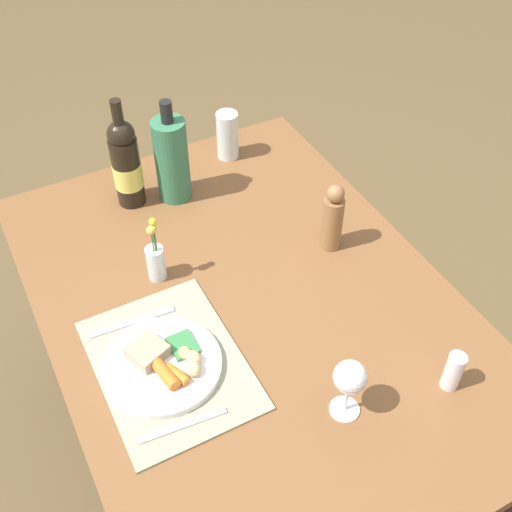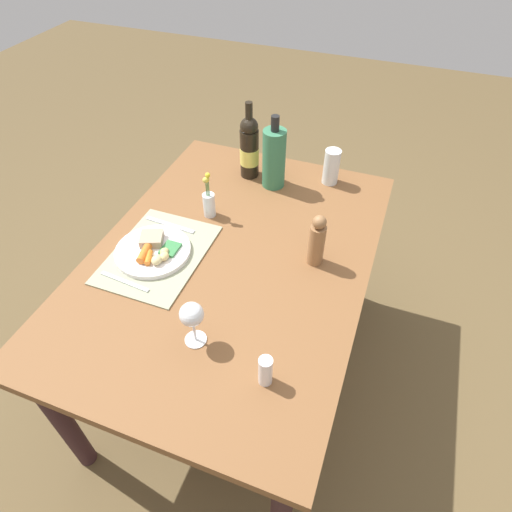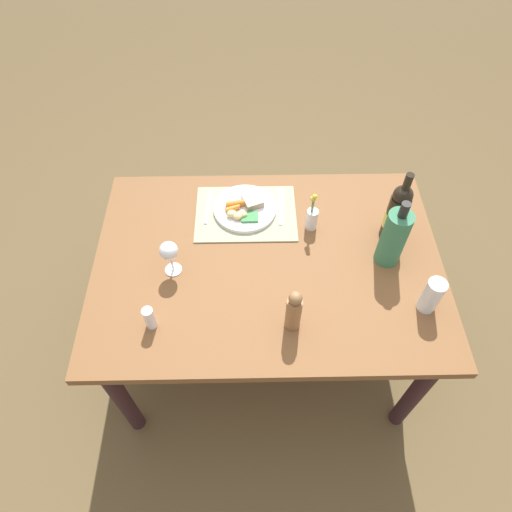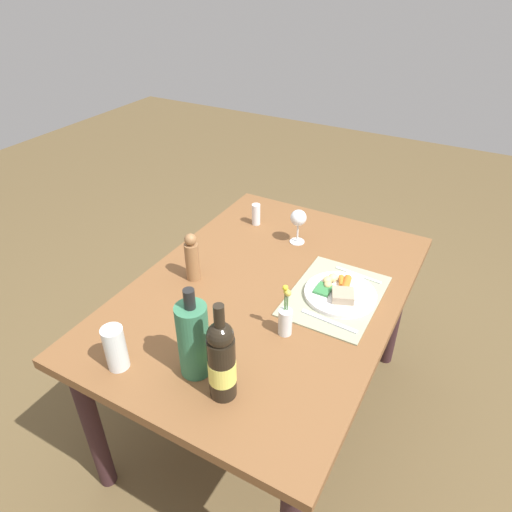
{
  "view_description": "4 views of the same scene",
  "coord_description": "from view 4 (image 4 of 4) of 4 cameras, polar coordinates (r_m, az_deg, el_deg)",
  "views": [
    {
      "loc": [
        0.9,
        -0.46,
        1.88
      ],
      "look_at": [
        -0.09,
        0.07,
        0.75
      ],
      "focal_mm": 44.76,
      "sensor_mm": 36.0,
      "label": 1
    },
    {
      "loc": [
        0.98,
        0.46,
        1.77
      ],
      "look_at": [
        -0.01,
        0.09,
        0.73
      ],
      "focal_mm": 30.38,
      "sensor_mm": 36.0,
      "label": 2
    },
    {
      "loc": [
        0.06,
        1.02,
        2.11
      ],
      "look_at": [
        0.05,
        0.05,
        0.8
      ],
      "focal_mm": 31.64,
      "sensor_mm": 36.0,
      "label": 3
    },
    {
      "loc": [
        -1.22,
        -0.63,
        1.77
      ],
      "look_at": [
        0.06,
        0.08,
        0.8
      ],
      "focal_mm": 32.42,
      "sensor_mm": 36.0,
      "label": 4
    }
  ],
  "objects": [
    {
      "name": "cooler_bottle",
      "position": [
        1.36,
        -7.85,
        -10.06
      ],
      "size": [
        0.09,
        0.09,
        0.31
      ],
      "color": "#357550",
      "rests_on": "dining_table"
    },
    {
      "name": "knife",
      "position": [
        1.83,
        12.49,
        -2.31
      ],
      "size": [
        0.03,
        0.19,
        0.0
      ],
      "primitive_type": "cube",
      "rotation": [
        0.0,
        0.0,
        -0.09
      ],
      "color": "silver",
      "rests_on": "placemat"
    },
    {
      "name": "ground_plane",
      "position": [
        2.24,
        1.07,
        -18.61
      ],
      "size": [
        8.0,
        8.0,
        0.0
      ],
      "primitive_type": "plane",
      "color": "brown"
    },
    {
      "name": "dinner_plate",
      "position": [
        1.71,
        10.28,
        -4.45
      ],
      "size": [
        0.26,
        0.26,
        0.05
      ],
      "color": "white",
      "rests_on": "placemat"
    },
    {
      "name": "salt_shaker",
      "position": [
        2.12,
        0.01,
        5.16
      ],
      "size": [
        0.04,
        0.04,
        0.1
      ],
      "primitive_type": "cylinder",
      "color": "white",
      "rests_on": "dining_table"
    },
    {
      "name": "pepper_mill",
      "position": [
        1.75,
        -7.9,
        -0.23
      ],
      "size": [
        0.05,
        0.05,
        0.2
      ],
      "color": "olive",
      "rests_on": "dining_table"
    },
    {
      "name": "flower_vase",
      "position": [
        1.51,
        3.65,
        -7.72
      ],
      "size": [
        0.05,
        0.05,
        0.19
      ],
      "color": "silver",
      "rests_on": "dining_table"
    },
    {
      "name": "fork",
      "position": [
        1.6,
        9.0,
        -7.93
      ],
      "size": [
        0.03,
        0.21,
        0.0
      ],
      "primitive_type": "cube",
      "rotation": [
        0.0,
        0.0,
        -0.07
      ],
      "color": "silver",
      "rests_on": "placemat"
    },
    {
      "name": "wine_glass",
      "position": [
        1.96,
        5.25,
        4.55
      ],
      "size": [
        0.07,
        0.07,
        0.15
      ],
      "color": "white",
      "rests_on": "dining_table"
    },
    {
      "name": "wine_bottle",
      "position": [
        1.29,
        -4.26,
        -12.78
      ],
      "size": [
        0.08,
        0.08,
        0.32
      ],
      "color": "black",
      "rests_on": "dining_table"
    },
    {
      "name": "placemat",
      "position": [
        1.72,
        9.74,
        -4.84
      ],
      "size": [
        0.42,
        0.31,
        0.01
      ],
      "primitive_type": "cube",
      "color": "#999D7E",
      "rests_on": "dining_table"
    },
    {
      "name": "water_tumbler",
      "position": [
        1.46,
        -16.9,
        -11.08
      ],
      "size": [
        0.07,
        0.07,
        0.15
      ],
      "color": "silver",
      "rests_on": "dining_table"
    },
    {
      "name": "dining_table",
      "position": [
        1.79,
        1.28,
        -6.31
      ],
      "size": [
        1.34,
        0.94,
        0.71
      ],
      "color": "brown",
      "rests_on": "ground_plane"
    }
  ]
}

